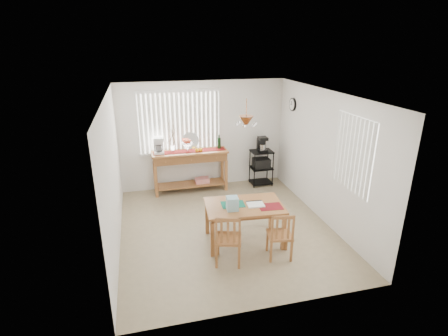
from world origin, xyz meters
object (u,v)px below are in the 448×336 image
object	(u,v)px
cart_items	(262,144)
chair_left	(228,239)
dining_table	(244,209)
wire_cart	(261,164)
sideboard	(191,161)
chair_right	(280,235)

from	to	relation	value
cart_items	chair_left	bearing A→B (deg)	-118.45
dining_table	wire_cart	bearing A→B (deg)	63.80
sideboard	cart_items	distance (m)	1.80
wire_cart	chair_right	size ratio (longest dim) A/B	1.03
sideboard	wire_cart	size ratio (longest dim) A/B	2.01
sideboard	chair_left	distance (m)	3.11
dining_table	chair_right	world-z (taller)	chair_right
wire_cart	sideboard	bearing A→B (deg)	178.72
sideboard	chair_right	bearing A→B (deg)	-72.45
wire_cart	chair_left	size ratio (longest dim) A/B	0.97
wire_cart	chair_right	bearing A→B (deg)	-104.10
wire_cart	chair_left	world-z (taller)	chair_left
wire_cart	cart_items	bearing A→B (deg)	90.00
chair_right	wire_cart	bearing A→B (deg)	75.90
chair_left	chair_right	distance (m)	0.88
wire_cart	cart_items	xyz separation A→B (m)	(-0.00, 0.01, 0.52)
cart_items	dining_table	bearing A→B (deg)	-116.11
chair_left	cart_items	bearing A→B (deg)	61.55
dining_table	chair_left	size ratio (longest dim) A/B	1.56
cart_items	sideboard	bearing A→B (deg)	179.02
cart_items	dining_table	xyz separation A→B (m)	(-1.21, -2.48, -0.41)
chair_right	dining_table	bearing A→B (deg)	123.93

